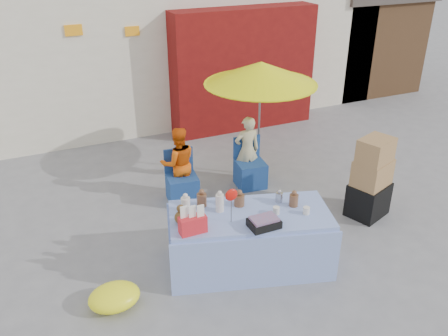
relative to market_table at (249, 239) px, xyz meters
name	(u,v)px	position (x,y,z in m)	size (l,w,h in m)	color
ground	(234,251)	(-0.05, 0.35, -0.41)	(80.00, 80.00, 0.00)	slate
market_table	(249,239)	(0.00, 0.00, 0.00)	(2.29, 1.53, 1.27)	#8399D2
chair_left	(182,186)	(-0.22, 1.97, -0.16)	(0.53, 0.52, 0.85)	navy
chair_right	(250,172)	(1.03, 1.97, -0.16)	(0.53, 0.52, 0.85)	navy
vendor_orange	(178,163)	(-0.23, 2.10, 0.20)	(0.60, 0.47, 1.23)	#E2560B
vendor_beige	(247,150)	(1.02, 2.10, 0.20)	(0.45, 0.29, 1.23)	#C6BC8C
umbrella	(261,73)	(1.32, 2.25, 1.48)	(1.90, 1.90, 2.09)	gray
box_stack	(371,181)	(2.26, 0.36, 0.19)	(0.72, 0.65, 1.30)	black
tarp_bundle	(114,297)	(-1.80, -0.05, -0.28)	(0.61, 0.49, 0.28)	#FDFF1A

